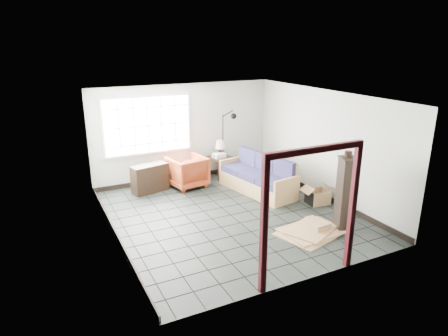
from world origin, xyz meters
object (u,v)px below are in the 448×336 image
futon_sofa (259,178)px  armchair (187,170)px  tall_shelf (345,194)px  side_table (220,160)px

futon_sofa → armchair: (-1.50, 1.14, 0.11)m
tall_shelf → futon_sofa: bearing=120.4°
side_table → tall_shelf: tall_shelf is taller
armchair → tall_shelf: (1.91, -3.74, 0.32)m
side_table → tall_shelf: 4.11m
futon_sofa → side_table: (-0.43, 1.42, 0.15)m
side_table → tall_shelf: (0.84, -4.01, 0.27)m
futon_sofa → tall_shelf: 2.67m
armchair → tall_shelf: 4.21m
futon_sofa → tall_shelf: (0.41, -2.60, 0.43)m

